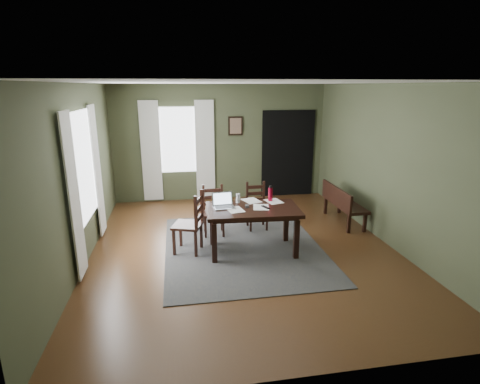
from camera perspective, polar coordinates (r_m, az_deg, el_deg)
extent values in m
cube|color=#492C16|center=(6.45, 0.46, -8.49)|extent=(5.00, 6.00, 0.01)
cube|color=#434A30|center=(8.94, -2.95, 7.46)|extent=(5.00, 0.02, 2.70)
cube|color=#434A30|center=(3.24, 10.01, -8.09)|extent=(5.00, 0.02, 2.70)
cube|color=#434A30|center=(6.10, -23.32, 2.22)|extent=(0.02, 6.00, 2.70)
cube|color=#434A30|center=(6.90, 21.42, 3.88)|extent=(0.02, 6.00, 2.70)
cube|color=white|center=(5.87, 0.52, 16.32)|extent=(5.00, 6.00, 0.02)
cube|color=#363636|center=(6.44, 0.46, -8.40)|extent=(2.60, 3.20, 0.01)
cube|color=black|center=(6.04, 1.96, -2.72)|extent=(1.53, 0.97, 0.06)
cube|color=black|center=(6.06, 1.95, -3.21)|extent=(1.37, 0.80, 0.05)
cube|color=black|center=(5.81, -3.93, -7.76)|extent=(0.08, 0.08, 0.64)
cube|color=black|center=(6.45, -4.25, -5.30)|extent=(0.08, 0.08, 0.64)
cube|color=black|center=(6.00, 8.58, -7.12)|extent=(0.08, 0.08, 0.64)
cube|color=black|center=(6.62, 7.02, -4.80)|extent=(0.08, 0.08, 0.64)
cube|color=black|center=(6.17, -8.01, -5.03)|extent=(0.56, 0.56, 0.04)
cube|color=black|center=(6.47, -9.03, -6.34)|extent=(0.05, 0.05, 0.43)
cube|color=black|center=(6.38, -5.92, -6.57)|extent=(0.05, 0.05, 0.43)
cube|color=black|center=(6.16, -10.02, -7.58)|extent=(0.05, 0.05, 0.43)
cube|color=black|center=(6.06, -6.75, -7.84)|extent=(0.05, 0.05, 0.43)
cube|color=black|center=(6.20, -5.84, -2.06)|extent=(0.06, 0.06, 0.55)
cube|color=black|center=(5.85, -6.74, -3.20)|extent=(0.06, 0.06, 0.55)
cube|color=black|center=(6.07, -6.23, -3.94)|extent=(0.13, 0.32, 0.07)
cube|color=black|center=(6.03, -6.28, -2.61)|extent=(0.13, 0.32, 0.07)
cube|color=black|center=(5.98, -6.32, -1.27)|extent=(0.13, 0.32, 0.07)
cube|color=black|center=(6.85, -4.03, -3.25)|extent=(0.41, 0.41, 0.04)
cube|color=black|center=(6.76, -5.26, -5.43)|extent=(0.04, 0.04, 0.38)
cube|color=black|center=(7.06, -5.39, -4.50)|extent=(0.04, 0.04, 0.38)
cube|color=black|center=(6.78, -2.55, -5.31)|extent=(0.04, 0.04, 0.38)
cube|color=black|center=(7.08, -2.80, -4.39)|extent=(0.04, 0.04, 0.38)
cube|color=black|center=(6.93, -5.57, -0.85)|extent=(0.04, 0.04, 0.49)
cube|color=black|center=(6.95, -2.79, -0.74)|extent=(0.04, 0.04, 0.49)
cube|color=black|center=(6.98, -4.15, -1.83)|extent=(0.29, 0.03, 0.07)
cube|color=black|center=(6.94, -4.18, -0.79)|extent=(0.29, 0.03, 0.07)
cube|color=black|center=(6.90, -4.20, 0.25)|extent=(0.29, 0.03, 0.07)
cube|color=black|center=(7.13, 2.64, -2.51)|extent=(0.39, 0.39, 0.04)
cube|color=black|center=(7.03, 1.64, -4.57)|extent=(0.04, 0.04, 0.38)
cube|color=black|center=(7.31, 1.16, -3.73)|extent=(0.04, 0.04, 0.38)
cube|color=black|center=(7.09, 4.12, -4.42)|extent=(0.04, 0.04, 0.38)
cube|color=black|center=(7.38, 3.55, -3.59)|extent=(0.04, 0.04, 0.38)
cube|color=black|center=(7.19, 1.08, -0.28)|extent=(0.04, 0.04, 0.48)
cube|color=black|center=(7.26, 3.64, -0.16)|extent=(0.04, 0.04, 0.48)
cube|color=black|center=(7.26, 2.36, -1.20)|extent=(0.28, 0.02, 0.06)
cube|color=black|center=(7.22, 2.37, -0.22)|extent=(0.28, 0.02, 0.06)
cube|color=black|center=(7.19, 2.38, 0.76)|extent=(0.28, 0.02, 0.06)
cube|color=black|center=(7.75, 15.65, -1.70)|extent=(0.42, 1.31, 0.06)
cube|color=black|center=(7.41, 18.47, -4.45)|extent=(0.06, 0.06, 0.36)
cube|color=black|center=(7.27, 16.25, -4.66)|extent=(0.06, 0.06, 0.36)
cube|color=black|center=(8.36, 14.92, -1.87)|extent=(0.06, 0.06, 0.36)
cube|color=black|center=(8.24, 12.91, -2.00)|extent=(0.06, 0.06, 0.36)
cube|color=black|center=(7.62, 14.48, -0.44)|extent=(0.05, 1.31, 0.32)
cube|color=#B7B7BC|center=(6.05, -2.44, -2.35)|extent=(0.36, 0.27, 0.02)
cube|color=#B7B7BC|center=(6.12, -2.72, -0.99)|extent=(0.34, 0.09, 0.22)
cube|color=silver|center=(6.12, -2.70, -1.01)|extent=(0.30, 0.07, 0.18)
cube|color=#3F3F42|center=(6.03, -2.42, -2.29)|extent=(0.30, 0.17, 0.00)
cube|color=#3F3F42|center=(6.07, 1.08, -2.17)|extent=(0.07, 0.10, 0.03)
cube|color=black|center=(6.06, 3.89, -2.32)|extent=(0.11, 0.18, 0.02)
cylinder|color=silver|center=(6.28, -0.29, -0.97)|extent=(0.09, 0.09, 0.16)
cylinder|color=#A10C27|center=(6.40, 4.65, -0.36)|extent=(0.10, 0.10, 0.23)
cylinder|color=black|center=(6.36, 4.68, 0.80)|extent=(0.06, 0.06, 0.04)
cube|color=white|center=(6.08, 3.23, -2.31)|extent=(0.31, 0.37, 0.00)
cube|color=white|center=(6.41, 1.77, -1.32)|extent=(0.34, 0.39, 0.00)
cube|color=white|center=(6.40, 5.18, -1.42)|extent=(0.31, 0.36, 0.00)
cube|color=white|center=(5.94, -0.75, -2.73)|extent=(0.30, 0.35, 0.00)
cube|color=white|center=(6.26, -22.75, 3.55)|extent=(0.01, 1.30, 1.70)
cube|color=white|center=(8.83, -9.45, 7.82)|extent=(1.00, 0.01, 1.50)
cube|color=silver|center=(5.54, -23.96, -0.74)|extent=(0.03, 0.48, 2.30)
cube|color=silver|center=(7.09, -20.90, 2.99)|extent=(0.03, 0.48, 2.30)
cube|color=silver|center=(8.86, -13.41, 5.99)|extent=(0.44, 0.03, 2.30)
cube|color=silver|center=(8.86, -5.35, 6.36)|extent=(0.44, 0.03, 2.30)
cube|color=black|center=(8.91, -0.70, 10.04)|extent=(0.34, 0.03, 0.44)
cube|color=brown|center=(8.89, -0.68, 10.03)|extent=(0.27, 0.01, 0.36)
cube|color=black|center=(9.29, 7.30, 5.80)|extent=(1.30, 0.03, 2.10)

